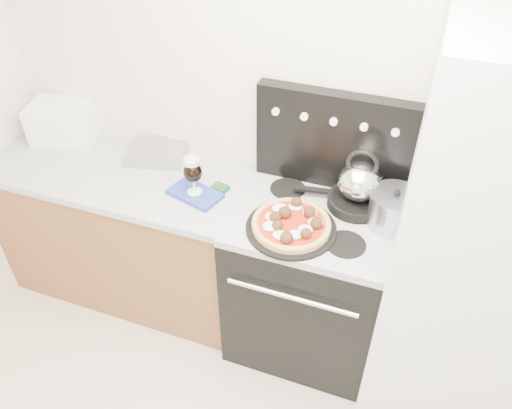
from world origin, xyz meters
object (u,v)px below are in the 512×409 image
at_px(fridge, 472,249).
at_px(pizza, 291,223).
at_px(toaster_oven, 63,122).
at_px(stock_pot, 393,210).
at_px(base_cabinet, 130,234).
at_px(tea_kettle, 360,179).
at_px(pizza_pan, 291,228).
at_px(beer_glass, 193,176).
at_px(stove_body, 308,283).
at_px(oven_mitt, 195,194).
at_px(skillet, 356,202).

relative_size(fridge, pizza, 5.28).
distance_m(toaster_oven, stock_pot, 1.90).
relative_size(fridge, stock_pot, 8.49).
bearing_deg(toaster_oven, stock_pot, -19.44).
height_order(base_cabinet, tea_kettle, tea_kettle).
relative_size(base_cabinet, pizza_pan, 3.48).
bearing_deg(tea_kettle, beer_glass, -168.58).
bearing_deg(base_cabinet, tea_kettle, 4.90).
distance_m(stove_body, stock_pot, 0.66).
relative_size(oven_mitt, pizza, 0.73).
distance_m(stove_body, toaster_oven, 1.67).
relative_size(toaster_oven, pizza, 0.97).
distance_m(beer_glass, tea_kettle, 0.80).
bearing_deg(tea_kettle, stock_pot, -24.17).
bearing_deg(fridge, stock_pot, 166.82).
bearing_deg(oven_mitt, base_cabinet, 172.97).
relative_size(beer_glass, pizza_pan, 0.48).
distance_m(oven_mitt, pizza_pan, 0.54).
bearing_deg(stock_pot, pizza_pan, -155.49).
bearing_deg(beer_glass, pizza, -10.47).
xyz_separation_m(toaster_oven, beer_glass, (0.94, -0.24, 0.01)).
bearing_deg(fridge, tea_kettle, 163.34).
distance_m(fridge, skillet, 0.56).
xyz_separation_m(oven_mitt, skillet, (0.78, 0.17, 0.03)).
bearing_deg(pizza_pan, oven_mitt, 169.53).
bearing_deg(pizza, base_cabinet, 171.18).
distance_m(toaster_oven, beer_glass, 0.97).
bearing_deg(tea_kettle, toaster_oven, 176.61).
bearing_deg(base_cabinet, stock_pot, 1.30).
relative_size(fridge, tea_kettle, 8.51).
bearing_deg(tea_kettle, pizza_pan, -133.27).
distance_m(beer_glass, pizza_pan, 0.55).
relative_size(pizza, tea_kettle, 1.61).
relative_size(tea_kettle, stock_pot, 1.00).
height_order(fridge, toaster_oven, fridge).
bearing_deg(base_cabinet, beer_glass, -7.03).
height_order(beer_glass, pizza_pan, beer_glass).
xyz_separation_m(pizza_pan, pizza, (0.00, 0.00, 0.03)).
xyz_separation_m(toaster_oven, stock_pot, (1.90, -0.15, -0.01)).
bearing_deg(beer_glass, oven_mitt, 0.00).
height_order(oven_mitt, stock_pot, stock_pot).
bearing_deg(stock_pot, skillet, 156.76).
height_order(stove_body, pizza_pan, pizza_pan).
distance_m(toaster_oven, pizza_pan, 1.52).
relative_size(oven_mitt, pizza_pan, 0.63).
xyz_separation_m(beer_glass, stock_pot, (0.96, 0.09, -0.02)).
height_order(fridge, skillet, fridge).
xyz_separation_m(toaster_oven, oven_mitt, (0.94, -0.24, -0.10)).
distance_m(fridge, pizza, 0.78).
distance_m(toaster_oven, tea_kettle, 1.72).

